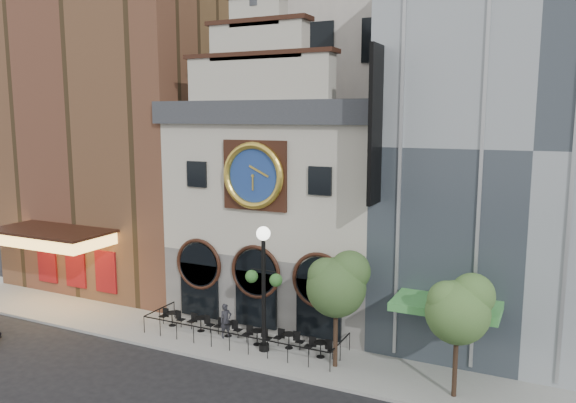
# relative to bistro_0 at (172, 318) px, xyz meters

# --- Properties ---
(ground) EXTENTS (120.00, 120.00, 0.00)m
(ground) POSITION_rel_bistro_0_xyz_m (4.58, -2.65, -0.61)
(ground) COLOR black
(ground) RESTS_ON ground
(sidewalk) EXTENTS (44.00, 5.00, 0.15)m
(sidewalk) POSITION_rel_bistro_0_xyz_m (4.58, -0.15, -0.54)
(sidewalk) COLOR gray
(sidewalk) RESTS_ON ground
(clock_building) EXTENTS (12.60, 8.78, 18.65)m
(clock_building) POSITION_rel_bistro_0_xyz_m (4.58, 5.17, 6.07)
(clock_building) COLOR #605E5B
(clock_building) RESTS_ON ground
(theater_building) EXTENTS (14.00, 15.60, 25.00)m
(theater_building) POSITION_rel_bistro_0_xyz_m (-8.42, 7.30, 11.99)
(theater_building) COLOR brown
(theater_building) RESTS_ON ground
(retail_building) EXTENTS (14.00, 14.40, 20.00)m
(retail_building) POSITION_rel_bistro_0_xyz_m (17.57, 7.33, 9.53)
(retail_building) COLOR gray
(retail_building) RESTS_ON ground
(office_tower) EXTENTS (20.00, 16.00, 40.00)m
(office_tower) POSITION_rel_bistro_0_xyz_m (4.58, 17.35, 19.39)
(office_tower) COLOR #BAB2A7
(office_tower) RESTS_ON ground
(cafe_railing) EXTENTS (10.60, 2.60, 0.90)m
(cafe_railing) POSITION_rel_bistro_0_xyz_m (4.58, -0.15, -0.01)
(cafe_railing) COLOR black
(cafe_railing) RESTS_ON sidewalk
(bistro_0) EXTENTS (1.58, 0.68, 0.90)m
(bistro_0) POSITION_rel_bistro_0_xyz_m (0.00, 0.00, 0.00)
(bistro_0) COLOR black
(bistro_0) RESTS_ON sidewalk
(bistro_1) EXTENTS (1.58, 0.68, 0.90)m
(bistro_1) POSITION_rel_bistro_0_xyz_m (1.87, 0.03, 0.00)
(bistro_1) COLOR black
(bistro_1) RESTS_ON sidewalk
(bistro_2) EXTENTS (1.58, 0.68, 0.90)m
(bistro_2) POSITION_rel_bistro_0_xyz_m (3.55, 0.07, 0.00)
(bistro_2) COLOR black
(bistro_2) RESTS_ON sidewalk
(bistro_3) EXTENTS (1.58, 0.68, 0.90)m
(bistro_3) POSITION_rel_bistro_0_xyz_m (5.46, -0.23, 0.00)
(bistro_3) COLOR black
(bistro_3) RESTS_ON sidewalk
(bistro_4) EXTENTS (1.58, 0.68, 0.90)m
(bistro_4) POSITION_rel_bistro_0_xyz_m (7.09, 0.08, 0.00)
(bistro_4) COLOR black
(bistro_4) RESTS_ON sidewalk
(bistro_5) EXTENTS (1.58, 0.68, 0.90)m
(bistro_5) POSITION_rel_bistro_0_xyz_m (8.90, -0.20, 0.00)
(bistro_5) COLOR black
(bistro_5) RESTS_ON sidewalk
(pedestrian) EXTENTS (0.71, 0.78, 1.80)m
(pedestrian) POSITION_rel_bistro_0_xyz_m (3.53, -0.09, 0.44)
(pedestrian) COLOR black
(pedestrian) RESTS_ON sidewalk
(lamppost) EXTENTS (1.99, 0.68, 6.22)m
(lamppost) POSITION_rel_bistro_0_xyz_m (6.11, -0.70, 3.38)
(lamppost) COLOR black
(lamppost) RESTS_ON sidewalk
(tree_left) EXTENTS (2.82, 2.72, 5.44)m
(tree_left) POSITION_rel_bistro_0_xyz_m (9.92, -0.76, 3.52)
(tree_left) COLOR #382619
(tree_left) RESTS_ON sidewalk
(tree_right) EXTENTS (2.69, 2.59, 5.19)m
(tree_right) POSITION_rel_bistro_0_xyz_m (15.33, -1.24, 3.34)
(tree_right) COLOR #382619
(tree_right) RESTS_ON sidewalk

